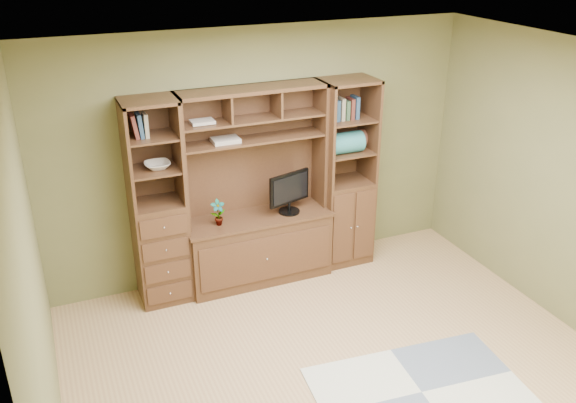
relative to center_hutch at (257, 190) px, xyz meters
name	(u,v)px	position (x,y,z in m)	size (l,w,h in m)	color
room	(353,237)	(0.14, -1.73, 0.28)	(4.60, 4.10, 2.64)	tan
center_hutch	(257,190)	(0.00, 0.00, 0.00)	(1.54, 0.53, 2.05)	#492C19
left_tower	(157,204)	(-1.00, 0.04, 0.00)	(0.50, 0.45, 2.05)	#492C19
right_tower	(346,174)	(1.02, 0.04, 0.00)	(0.55, 0.45, 2.05)	#492C19
rug	(422,393)	(0.59, -2.19, -1.02)	(1.70, 1.13, 0.01)	#9EA3A4
monitor	(289,186)	(0.34, -0.03, 0.01)	(0.49, 0.22, 0.60)	black
orchid	(218,213)	(-0.43, -0.03, -0.16)	(0.14, 0.10, 0.27)	#B26C3C
magazines	(225,140)	(-0.28, 0.09, 0.54)	(0.26, 0.19, 0.04)	#B1A697
bowl	(157,165)	(-0.96, 0.04, 0.39)	(0.24, 0.24, 0.06)	silver
blanket_teal	(345,143)	(0.97, -0.01, 0.38)	(0.38, 0.22, 0.22)	teal
blanket_red	(356,139)	(1.17, 0.12, 0.36)	(0.32, 0.18, 0.18)	brown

